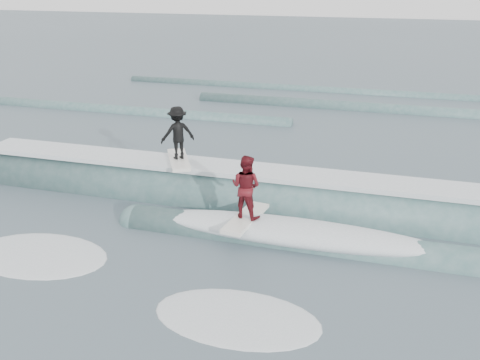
# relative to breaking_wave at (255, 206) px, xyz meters

# --- Properties ---
(ground) EXTENTS (160.00, 160.00, 0.00)m
(ground) POSITION_rel_breaking_wave_xyz_m (-0.27, -4.61, -0.05)
(ground) COLOR #3B4D56
(ground) RESTS_ON ground
(breaking_wave) EXTENTS (21.30, 3.81, 2.06)m
(breaking_wave) POSITION_rel_breaking_wave_xyz_m (0.00, 0.00, 0.00)
(breaking_wave) COLOR #365B5B
(breaking_wave) RESTS_ON ground
(surfer_black) EXTENTS (1.43, 2.02, 1.73)m
(surfer_black) POSITION_rel_breaking_wave_xyz_m (-2.55, 0.33, 1.88)
(surfer_black) COLOR white
(surfer_black) RESTS_ON ground
(surfer_red) EXTENTS (0.94, 2.05, 1.78)m
(surfer_red) POSITION_rel_breaking_wave_xyz_m (0.24, -1.87, 1.27)
(surfer_red) COLOR white
(surfer_red) RESTS_ON ground
(whitewater) EXTENTS (18.03, 7.47, 0.10)m
(whitewater) POSITION_rel_breaking_wave_xyz_m (0.37, -5.32, -0.05)
(whitewater) COLOR white
(whitewater) RESTS_ON ground
(far_swells) EXTENTS (38.11, 8.65, 0.80)m
(far_swells) POSITION_rel_breaking_wave_xyz_m (-2.49, 13.04, -0.05)
(far_swells) COLOR #365B5B
(far_swells) RESTS_ON ground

